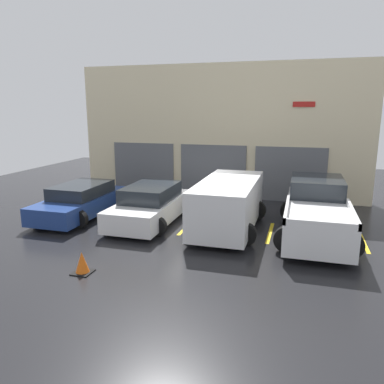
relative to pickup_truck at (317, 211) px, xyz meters
name	(u,v)px	position (x,y,z in m)	size (l,w,h in m)	color
ground_plane	(200,213)	(-4.27, 1.37, -0.79)	(28.00, 28.00, 0.00)	black
shophouse_building	(219,133)	(-4.28, 4.65, 2.14)	(13.31, 0.68, 5.99)	beige
pickup_truck	(317,211)	(0.00, 0.00, 0.00)	(2.43, 5.15, 1.68)	white
sedan_white	(150,205)	(-5.69, -0.25, -0.16)	(2.19, 4.27, 1.34)	white
sedan_side	(228,203)	(-2.85, -0.28, 0.12)	(2.28, 4.53, 1.68)	white
van_right	(81,201)	(-8.54, -0.25, -0.21)	(2.18, 4.39, 1.23)	navy
parking_stripe_far_left	(50,213)	(-9.96, -0.28, -0.79)	(0.12, 2.20, 0.01)	gold
parking_stripe_left	(115,219)	(-7.11, -0.28, -0.79)	(0.12, 2.20, 0.01)	gold
parking_stripe_centre	(188,225)	(-4.27, -0.28, -0.79)	(0.12, 2.20, 0.01)	gold
parking_stripe_right	(270,233)	(-1.42, -0.28, -0.79)	(0.12, 2.20, 0.01)	gold
parking_stripe_far_right	(363,241)	(1.42, -0.28, -0.79)	(0.12, 2.20, 0.01)	gold
traffic_cone	(82,263)	(-5.66, -4.76, -0.54)	(0.47, 0.47, 0.55)	black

